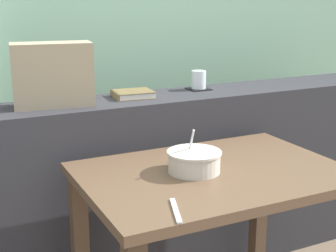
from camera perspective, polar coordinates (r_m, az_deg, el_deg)
The scene contains 8 objects.
dark_console_ledge at distance 2.35m, azimuth -1.87°, elevation -7.15°, with size 2.80×0.32×0.88m, color #2D2D33.
breakfast_table at distance 1.84m, azimuth 5.19°, elevation -8.87°, with size 0.96×0.67×0.71m.
coaster_square at distance 2.40m, azimuth 3.56°, elevation 4.31°, with size 0.10×0.10×0.01m, color black.
juice_glass at distance 2.39m, azimuth 3.57°, elevation 5.28°, with size 0.07×0.07×0.09m.
closed_book at distance 2.21m, azimuth -4.13°, elevation 3.72°, with size 0.19×0.16×0.03m.
throw_pillow at distance 2.06m, azimuth -13.25°, elevation 5.81°, with size 0.32×0.14×0.26m, color tan.
soup_bowl at distance 1.77m, azimuth 3.04°, elevation -4.14°, with size 0.20×0.20×0.16m.
fork_utensil at distance 1.47m, azimuth 0.90°, elevation -9.78°, with size 0.02×0.17×0.01m, color silver.
Camera 1 is at (-0.89, -1.44, 1.32)m, focal length 52.55 mm.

